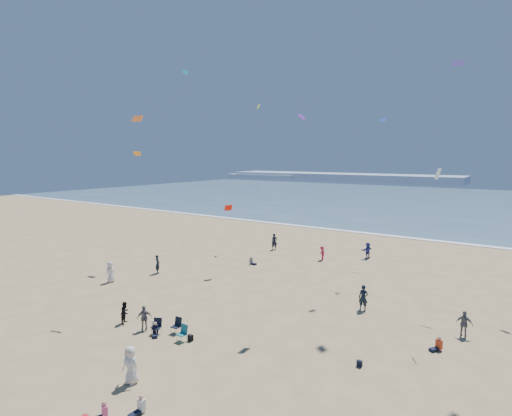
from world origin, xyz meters
The scene contains 12 objects.
ground centered at (0.00, 0.00, 0.00)m, with size 220.00×220.00×0.00m, color tan.
ocean centered at (0.00, 95.00, 0.03)m, with size 220.00×100.00×0.06m, color #476B84.
surf_line centered at (0.00, 45.00, 0.04)m, with size 220.00×1.20×0.08m, color white.
headland_far centered at (-60.00, 170.00, 1.60)m, with size 110.00×20.00×3.20m, color #7A8EA8.
headland_near centered at (-100.00, 165.00, 1.00)m, with size 40.00×14.00×2.00m, color #7A8EA8.
standing_flyers centered at (4.68, 14.73, 0.88)m, with size 36.16×36.50×1.94m.
seated_group centered at (0.76, 7.07, 0.42)m, with size 20.66×24.69×0.84m.
chair_cluster centered at (-2.36, 4.96, 0.50)m, with size 2.71×1.52×1.00m.
white_tote centered at (-4.35, 5.37, 0.20)m, with size 0.35×0.20×0.40m, color silver.
black_backpack centered at (-0.92, 5.18, 0.19)m, with size 0.30×0.22×0.38m, color black.
navy_bag centered at (8.67, 8.09, 0.17)m, with size 0.28×0.18×0.34m, color black.
kites_aloft centered at (10.20, 12.35, 14.69)m, with size 37.82×39.42×28.31m.
Camera 1 is at (15.46, -11.67, 11.18)m, focal length 28.00 mm.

